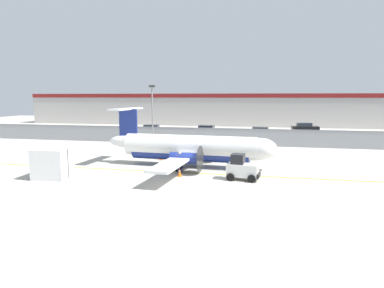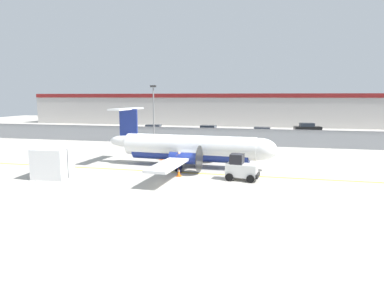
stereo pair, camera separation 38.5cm
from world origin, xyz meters
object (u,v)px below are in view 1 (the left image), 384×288
(traffic_cone_far_right, at_px, (180,172))
(traffic_cone_far_left, at_px, (168,160))
(commuter_airplane, at_px, (193,148))
(baggage_tug, at_px, (242,168))
(ground_crew_worker, at_px, (180,161))
(cargo_container, at_px, (53,164))
(apron_light_pole, at_px, (152,110))
(traffic_cone_near_right, at_px, (161,157))
(parked_car_3, at_px, (305,128))
(traffic_cone_near_left, at_px, (200,163))
(parked_car_0, at_px, (151,130))
(parked_car_1, at_px, (207,131))
(parked_car_2, at_px, (259,133))

(traffic_cone_far_right, bearing_deg, traffic_cone_far_left, 115.78)
(commuter_airplane, xyz_separation_m, baggage_tug, (4.45, -3.89, -0.75))
(commuter_airplane, bearing_deg, ground_crew_worker, -94.84)
(cargo_container, distance_m, apron_light_pole, 17.75)
(traffic_cone_near_right, relative_size, parked_car_3, 0.15)
(commuter_airplane, distance_m, traffic_cone_near_left, 1.44)
(traffic_cone_far_left, relative_size, traffic_cone_far_right, 1.00)
(apron_light_pole, bearing_deg, cargo_container, -95.99)
(parked_car_0, xyz_separation_m, parked_car_1, (8.57, 0.75, 0.00))
(traffic_cone_far_left, xyz_separation_m, parked_car_1, (0.07, 20.87, 0.58))
(traffic_cone_near_right, xyz_separation_m, apron_light_pole, (-3.73, 8.68, 3.99))
(apron_light_pole, bearing_deg, traffic_cone_near_left, -53.93)
(traffic_cone_far_right, bearing_deg, ground_crew_worker, 102.59)
(baggage_tug, xyz_separation_m, parked_car_2, (0.78, 24.44, 0.04))
(baggage_tug, relative_size, parked_car_1, 0.57)
(traffic_cone_near_left, relative_size, traffic_cone_near_right, 1.00)
(traffic_cone_near_left, height_order, parked_car_2, parked_car_2)
(baggage_tug, bearing_deg, cargo_container, -162.98)
(traffic_cone_far_left, distance_m, parked_car_1, 20.88)
(baggage_tug, distance_m, parked_car_1, 26.69)
(parked_car_3, xyz_separation_m, apron_light_pole, (-19.60, -18.76, 3.41))
(traffic_cone_near_left, height_order, apron_light_pole, apron_light_pole)
(baggage_tug, distance_m, traffic_cone_near_right, 10.19)
(traffic_cone_far_left, height_order, parked_car_2, parked_car_2)
(traffic_cone_near_right, bearing_deg, parked_car_1, 86.70)
(traffic_cone_near_right, bearing_deg, cargo_container, -122.60)
(traffic_cone_near_left, xyz_separation_m, parked_car_0, (-11.58, 20.89, 0.58))
(traffic_cone_near_left, distance_m, traffic_cone_near_right, 4.66)
(traffic_cone_far_right, relative_size, parked_car_3, 0.15)
(apron_light_pole, bearing_deg, parked_car_1, 65.83)
(cargo_container, height_order, traffic_cone_far_left, cargo_container)
(parked_car_0, bearing_deg, parked_car_1, 178.07)
(parked_car_0, relative_size, parked_car_3, 1.00)
(traffic_cone_near_left, relative_size, traffic_cone_far_right, 1.00)
(traffic_cone_near_right, distance_m, parked_car_0, 20.19)
(traffic_cone_far_left, bearing_deg, parked_car_1, 89.81)
(traffic_cone_far_left, distance_m, traffic_cone_far_right, 5.31)
(parked_car_0, xyz_separation_m, parked_car_3, (23.31, 8.69, 0.00))
(traffic_cone_near_right, bearing_deg, apron_light_pole, 113.26)
(parked_car_1, bearing_deg, apron_light_pole, -109.97)
(ground_crew_worker, relative_size, parked_car_0, 0.39)
(traffic_cone_far_left, distance_m, parked_car_3, 32.40)
(baggage_tug, relative_size, parked_car_2, 0.57)
(traffic_cone_near_left, relative_size, parked_car_0, 0.15)
(traffic_cone_near_right, height_order, parked_car_3, parked_car_3)
(traffic_cone_far_right, bearing_deg, parked_car_2, 77.44)
(traffic_cone_near_left, relative_size, parked_car_1, 0.15)
(traffic_cone_near_left, relative_size, parked_car_3, 0.15)
(baggage_tug, distance_m, traffic_cone_far_left, 8.53)
(cargo_container, height_order, traffic_cone_near_right, cargo_container)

